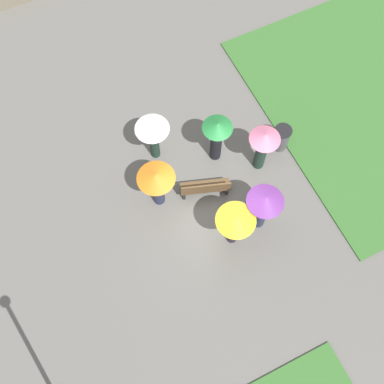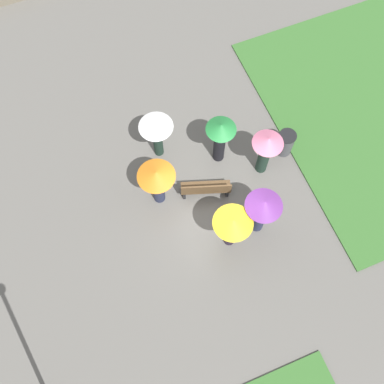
# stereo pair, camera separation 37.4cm
# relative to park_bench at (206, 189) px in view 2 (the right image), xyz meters

# --- Properties ---
(ground_plane) EXTENTS (90.00, 90.00, 0.00)m
(ground_plane) POSITION_rel_park_bench_xyz_m (-0.13, 0.55, -0.46)
(ground_plane) COLOR #66635E
(lawn_patch_near) EXTENTS (7.36, 9.18, 0.06)m
(lawn_patch_near) POSITION_rel_park_bench_xyz_m (-6.90, -0.55, -0.43)
(lawn_patch_near) COLOR #386B2D
(lawn_patch_near) RESTS_ON ground_plane
(park_bench) EXTENTS (1.60, 0.91, 0.90)m
(park_bench) POSITION_rel_park_bench_xyz_m (0.00, 0.00, 0.00)
(park_bench) COLOR brown
(park_bench) RESTS_ON ground_plane
(trash_bin) EXTENTS (0.57, 0.57, 0.97)m
(trash_bin) POSITION_rel_park_bench_xyz_m (-3.02, -0.51, 0.02)
(trash_bin) COLOR #4C4C51
(trash_bin) RESTS_ON ground_plane
(crowd_person_green) EXTENTS (0.94, 0.94, 1.99)m
(crowd_person_green) POSITION_rel_park_bench_xyz_m (-0.92, -1.11, 0.84)
(crowd_person_green) COLOR black
(crowd_person_green) RESTS_ON ground_plane
(crowd_person_white) EXTENTS (1.07, 1.07, 1.82)m
(crowd_person_white) POSITION_rel_park_bench_xyz_m (0.82, -2.01, 0.89)
(crowd_person_white) COLOR #1E3328
(crowd_person_white) RESTS_ON ground_plane
(crowd_person_orange) EXTENTS (1.14, 1.14, 1.85)m
(crowd_person_orange) POSITION_rel_park_bench_xyz_m (1.39, -0.46, 0.89)
(crowd_person_orange) COLOR #282D47
(crowd_person_orange) RESTS_ON ground_plane
(crowd_person_purple) EXTENTS (1.08, 1.08, 1.97)m
(crowd_person_purple) POSITION_rel_park_bench_xyz_m (-1.06, 1.57, 0.95)
(crowd_person_purple) COLOR #282D47
(crowd_person_purple) RESTS_ON ground_plane
(crowd_person_pink) EXTENTS (0.95, 0.95, 1.93)m
(crowd_person_pink) POSITION_rel_park_bench_xyz_m (-2.04, -0.19, 0.87)
(crowd_person_pink) COLOR #1E3328
(crowd_person_pink) RESTS_ON ground_plane
(crowd_person_yellow) EXTENTS (1.15, 1.15, 1.82)m
(crowd_person_yellow) POSITION_rel_park_bench_xyz_m (-0.07, 1.68, 0.91)
(crowd_person_yellow) COLOR #2D2333
(crowd_person_yellow) RESTS_ON ground_plane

